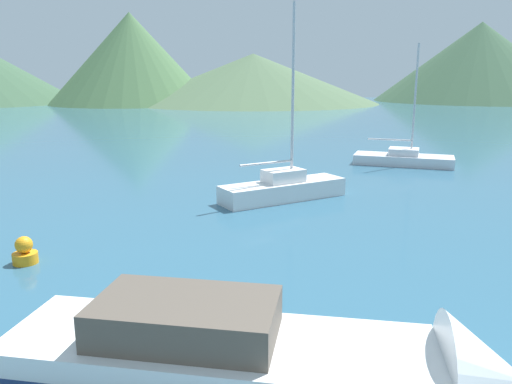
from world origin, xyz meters
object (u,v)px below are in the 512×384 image
object	(u,v)px
motorboat_near	(279,356)
sailboat_inner	(283,187)
buoy_marker	(25,252)
sailboat_middle	(403,158)

from	to	relation	value
motorboat_near	sailboat_inner	size ratio (longest dim) A/B	1.16
buoy_marker	motorboat_near	bearing A→B (deg)	-44.44
motorboat_near	sailboat_inner	world-z (taller)	sailboat_inner
motorboat_near	buoy_marker	size ratio (longest dim) A/B	11.81
buoy_marker	sailboat_inner	bearing A→B (deg)	37.96
sailboat_inner	buoy_marker	size ratio (longest dim) A/B	10.21
motorboat_near	buoy_marker	world-z (taller)	motorboat_near
sailboat_inner	buoy_marker	world-z (taller)	sailboat_inner
sailboat_inner	motorboat_near	bearing A→B (deg)	-123.97
buoy_marker	sailboat_middle	bearing A→B (deg)	40.09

